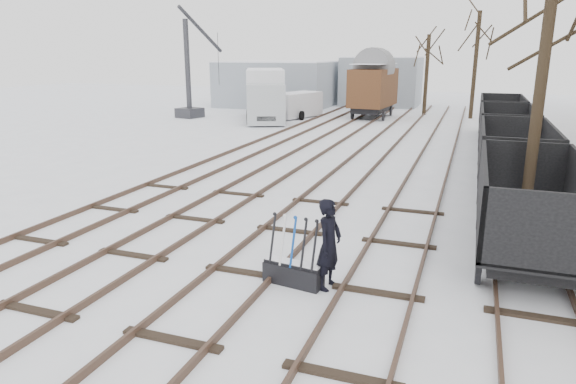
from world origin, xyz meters
The scene contains 17 objects.
ground centered at (0.00, 0.00, 0.00)m, with size 120.00×120.00×0.00m, color white.
tracks centered at (0.00, 13.67, 0.07)m, with size 13.90×52.00×0.16m.
shed_left centered at (-13.00, 36.00, 2.05)m, with size 10.00×8.00×4.10m.
shed_right centered at (-4.00, 40.00, 2.25)m, with size 7.00×6.00×4.50m.
ground_frame centered at (1.21, -0.14, 0.28)m, with size 1.35×0.62×1.49m.
worker centered at (1.96, -0.04, 0.97)m, with size 0.71×0.46×1.94m, color black.
freight_wagon_a centered at (6.00, 3.13, 0.91)m, with size 2.34×5.86×2.39m.
freight_wagon_b centered at (6.00, 9.53, 0.91)m, with size 2.34×5.86×2.39m.
freight_wagon_c centered at (6.00, 15.93, 0.91)m, with size 2.34×5.86×2.39m.
freight_wagon_d centered at (6.00, 22.33, 0.91)m, with size 2.34×5.86×2.39m.
box_van_wagon centered at (-2.87, 29.80, 2.36)m, with size 3.23×5.51×4.05m.
lorry centered at (-10.01, 25.52, 1.89)m, with size 4.64×8.47×3.68m.
panel_van centered at (-8.32, 27.75, 1.00)m, with size 3.17×4.71×1.91m.
crane centered at (-16.10, 25.25, 2.15)m, with size 1.97×4.88×8.19m.
tree_near centered at (6.11, 5.36, 3.61)m, with size 0.30×0.30×7.23m, color black.
tree_far_left centered at (0.69, 33.18, 3.11)m, with size 0.30×0.30×6.22m, color black.
tree_far_right centered at (4.27, 31.80, 3.89)m, with size 0.30×0.30×7.78m, color black.
Camera 1 is at (4.55, -9.70, 4.80)m, focal length 32.00 mm.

